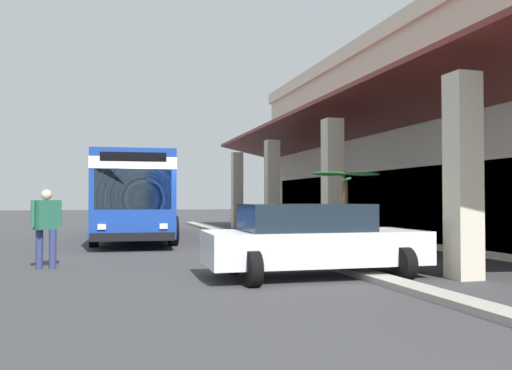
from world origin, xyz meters
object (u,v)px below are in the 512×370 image
pedestrian (46,224)px  potted_palm (345,237)px  transit_bus (136,192)px  parked_sedan_white (312,240)px

pedestrian → potted_palm: 7.56m
potted_palm → transit_bus: bearing=-148.9°
potted_palm → parked_sedan_white: bearing=-35.2°
potted_palm → pedestrian: bearing=-87.0°
parked_sedan_white → potted_palm: potted_palm is taller
transit_bus → parked_sedan_white: (11.66, 2.87, -1.10)m
parked_sedan_white → pedestrian: (-2.78, -5.30, 0.26)m
transit_bus → parked_sedan_white: size_ratio=2.55×
pedestrian → transit_bus: bearing=164.7°
parked_sedan_white → transit_bus: bearing=-166.2°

